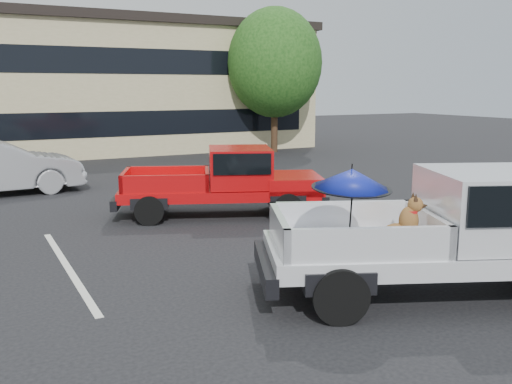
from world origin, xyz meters
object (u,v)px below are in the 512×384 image
at_px(silver_pickup, 471,226).
at_px(tree_back, 160,63).
at_px(tree_right, 275,63).
at_px(red_pickup, 234,179).

bearing_deg(silver_pickup, tree_back, 104.64).
bearing_deg(tree_right, red_pickup, -123.41).
height_order(tree_back, red_pickup, tree_back).
bearing_deg(tree_back, silver_pickup, -98.42).
relative_size(tree_right, tree_back, 0.95).
height_order(tree_back, silver_pickup, tree_back).
distance_m(silver_pickup, red_pickup, 6.56).
xyz_separation_m(tree_back, red_pickup, (-4.67, -19.63, -3.51)).
relative_size(silver_pickup, red_pickup, 1.13).
bearing_deg(tree_right, tree_back, 110.56).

